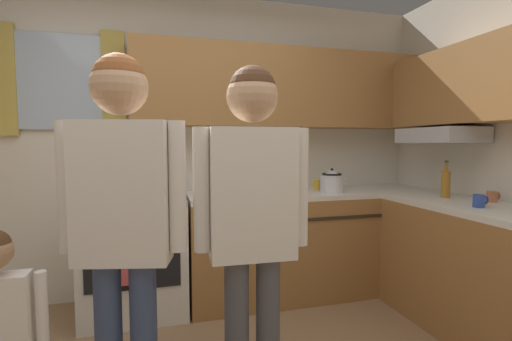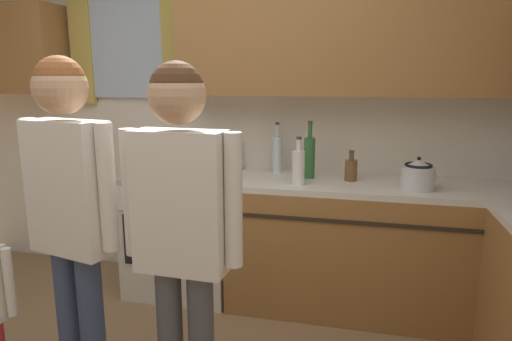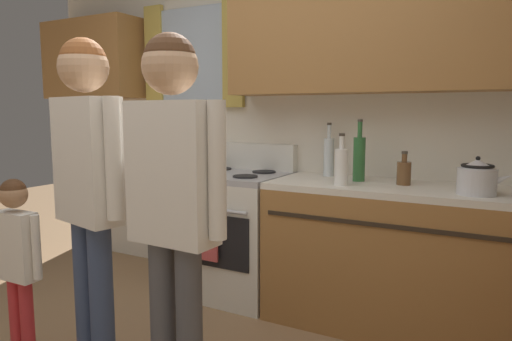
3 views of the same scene
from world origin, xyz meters
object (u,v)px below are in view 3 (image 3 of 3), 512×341
object	(u,v)px
mug_mustard_yellow	(473,181)
small_child	(17,253)
bottle_wine_green	(359,158)
bottle_milk_white	(341,166)
adult_in_plaid	(173,188)
adult_holding_child	(88,174)
stove_oven	(233,231)
stovetop_kettle	(477,177)
bottle_tall_clear	(329,156)
bottle_squat_brown	(404,172)

from	to	relation	value
mug_mustard_yellow	small_child	size ratio (longest dim) A/B	0.12
bottle_wine_green	small_child	bearing A→B (deg)	-131.60
bottle_milk_white	adult_in_plaid	xyz separation A→B (m)	(-0.30, -1.22, 0.02)
adult_holding_child	small_child	size ratio (longest dim) A/B	1.66
stove_oven	stovetop_kettle	size ratio (longest dim) A/B	4.02
stove_oven	mug_mustard_yellow	distance (m)	1.65
bottle_wine_green	bottle_tall_clear	distance (m)	0.28
stove_oven	small_child	xyz separation A→B (m)	(-0.40, -1.43, 0.17)
bottle_squat_brown	bottle_milk_white	bearing A→B (deg)	-148.72
small_child	bottle_tall_clear	bearing A→B (deg)	56.55
stovetop_kettle	adult_holding_child	world-z (taller)	adult_holding_child
bottle_milk_white	adult_holding_child	size ratio (longest dim) A/B	0.19
mug_mustard_yellow	stove_oven	bearing A→B (deg)	-176.61
bottle_squat_brown	small_child	world-z (taller)	bottle_squat_brown
bottle_tall_clear	bottle_milk_white	xyz separation A→B (m)	(0.21, -0.35, -0.02)
stovetop_kettle	small_child	distance (m)	2.42
stovetop_kettle	adult_in_plaid	xyz separation A→B (m)	(-1.04, -1.26, 0.04)
stove_oven	small_child	world-z (taller)	stove_oven
stove_oven	small_child	bearing A→B (deg)	-105.60
mug_mustard_yellow	adult_holding_child	xyz separation A→B (m)	(-1.54, -1.43, 0.11)
bottle_tall_clear	mug_mustard_yellow	xyz separation A→B (m)	(0.91, -0.09, -0.10)
bottle_squat_brown	mug_mustard_yellow	distance (m)	0.38
stove_oven	stovetop_kettle	world-z (taller)	stovetop_kettle
mug_mustard_yellow	small_child	world-z (taller)	small_child
bottle_squat_brown	stovetop_kettle	xyz separation A→B (m)	(0.41, -0.16, 0.02)
bottle_squat_brown	adult_in_plaid	xyz separation A→B (m)	(-0.63, -1.42, 0.06)
stove_oven	bottle_squat_brown	distance (m)	1.30
stovetop_kettle	adult_holding_child	size ratio (longest dim) A/B	0.16
bottle_wine_green	mug_mustard_yellow	bearing A→B (deg)	3.39
bottle_tall_clear	stovetop_kettle	size ratio (longest dim) A/B	1.34
stove_oven	adult_holding_child	distance (m)	1.46
bottle_squat_brown	small_child	bearing A→B (deg)	-137.54
bottle_wine_green	adult_holding_child	size ratio (longest dim) A/B	0.24
bottle_wine_green	adult_holding_child	distance (m)	1.64
adult_holding_child	bottle_tall_clear	bearing A→B (deg)	67.45
bottle_tall_clear	bottle_milk_white	world-z (taller)	bottle_tall_clear
adult_in_plaid	bottle_milk_white	bearing A→B (deg)	76.25
bottle_wine_green	mug_mustard_yellow	distance (m)	0.67
bottle_squat_brown	mug_mustard_yellow	world-z (taller)	bottle_squat_brown
bottle_tall_clear	stovetop_kettle	distance (m)	0.99
bottle_tall_clear	adult_in_plaid	xyz separation A→B (m)	(-0.09, -1.56, -0.00)
bottle_wine_green	mug_mustard_yellow	world-z (taller)	bottle_wine_green
bottle_tall_clear	stovetop_kettle	bearing A→B (deg)	-17.80
bottle_squat_brown	adult_in_plaid	world-z (taller)	adult_in_plaid
mug_mustard_yellow	adult_in_plaid	distance (m)	1.78
adult_holding_child	small_child	bearing A→B (deg)	-167.98
mug_mustard_yellow	adult_in_plaid	xyz separation A→B (m)	(-1.00, -1.47, 0.09)
mug_mustard_yellow	stovetop_kettle	world-z (taller)	stovetop_kettle
bottle_wine_green	bottle_milk_white	world-z (taller)	bottle_wine_green
adult_holding_child	adult_in_plaid	xyz separation A→B (m)	(0.54, -0.05, -0.02)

